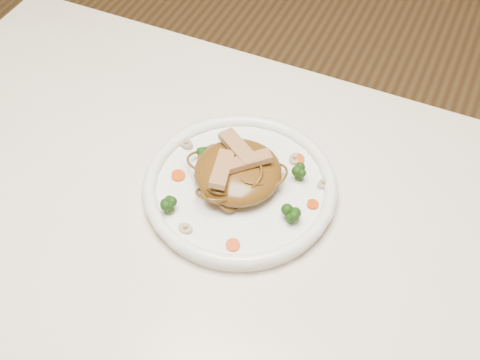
% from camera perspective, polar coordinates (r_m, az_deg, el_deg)
% --- Properties ---
extents(table, '(1.20, 0.80, 0.75)m').
position_cam_1_polar(table, '(0.97, -2.79, -8.53)').
color(table, white).
rests_on(table, ground).
extents(plate, '(0.37, 0.37, 0.02)m').
position_cam_1_polar(plate, '(0.92, 0.00, -0.88)').
color(plate, white).
rests_on(plate, table).
extents(noodle_mound, '(0.16, 0.16, 0.04)m').
position_cam_1_polar(noodle_mound, '(0.91, -0.19, 0.78)').
color(noodle_mound, brown).
rests_on(noodle_mound, plate).
extents(chicken_a, '(0.06, 0.06, 0.01)m').
position_cam_1_polar(chicken_a, '(0.89, 0.78, 1.78)').
color(chicken_a, tan).
rests_on(chicken_a, noodle_mound).
extents(chicken_b, '(0.08, 0.06, 0.01)m').
position_cam_1_polar(chicken_b, '(0.90, -0.16, 3.00)').
color(chicken_b, tan).
rests_on(chicken_b, noodle_mound).
extents(chicken_c, '(0.04, 0.08, 0.01)m').
position_cam_1_polar(chicken_c, '(0.88, -1.67, 1.04)').
color(chicken_c, tan).
rests_on(chicken_c, noodle_mound).
extents(broccoli_0, '(0.03, 0.03, 0.03)m').
position_cam_1_polar(broccoli_0, '(0.92, 5.59, 0.83)').
color(broccoli_0, '#1C440E').
rests_on(broccoli_0, plate).
extents(broccoli_1, '(0.03, 0.03, 0.03)m').
position_cam_1_polar(broccoli_1, '(0.94, -3.47, 2.51)').
color(broccoli_1, '#1C440E').
rests_on(broccoli_1, plate).
extents(broccoli_2, '(0.03, 0.03, 0.03)m').
position_cam_1_polar(broccoli_2, '(0.88, -6.60, -2.35)').
color(broccoli_2, '#1C440E').
rests_on(broccoli_2, plate).
extents(broccoli_3, '(0.03, 0.03, 0.03)m').
position_cam_1_polar(broccoli_3, '(0.87, 4.72, -3.09)').
color(broccoli_3, '#1C440E').
rests_on(broccoli_3, plate).
extents(carrot_0, '(0.03, 0.03, 0.00)m').
position_cam_1_polar(carrot_0, '(0.95, 5.33, 1.90)').
color(carrot_0, '#DA4108').
rests_on(carrot_0, plate).
extents(carrot_1, '(0.02, 0.02, 0.00)m').
position_cam_1_polar(carrot_1, '(0.93, -5.74, 0.40)').
color(carrot_1, '#DA4108').
rests_on(carrot_1, plate).
extents(carrot_2, '(0.02, 0.02, 0.00)m').
position_cam_1_polar(carrot_2, '(0.90, 6.76, -2.26)').
color(carrot_2, '#DA4108').
rests_on(carrot_2, plate).
extents(carrot_3, '(0.02, 0.02, 0.00)m').
position_cam_1_polar(carrot_3, '(0.97, 0.17, 3.15)').
color(carrot_3, '#DA4108').
rests_on(carrot_3, plate).
extents(carrot_4, '(0.02, 0.02, 0.00)m').
position_cam_1_polar(carrot_4, '(0.85, -0.66, -6.05)').
color(carrot_4, '#DA4108').
rests_on(carrot_4, plate).
extents(mushroom_0, '(0.02, 0.02, 0.01)m').
position_cam_1_polar(mushroom_0, '(0.87, -5.09, -4.50)').
color(mushroom_0, '#C0AE90').
rests_on(mushroom_0, plate).
extents(mushroom_1, '(0.03, 0.03, 0.01)m').
position_cam_1_polar(mushroom_1, '(0.92, 7.72, -0.36)').
color(mushroom_1, '#C0AE90').
rests_on(mushroom_1, plate).
extents(mushroom_2, '(0.03, 0.03, 0.01)m').
position_cam_1_polar(mushroom_2, '(0.97, -5.00, 3.32)').
color(mushroom_2, '#C0AE90').
rests_on(mushroom_2, plate).
extents(mushroom_3, '(0.02, 0.02, 0.01)m').
position_cam_1_polar(mushroom_3, '(0.95, 5.06, 1.95)').
color(mushroom_3, '#C0AE90').
rests_on(mushroom_3, plate).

